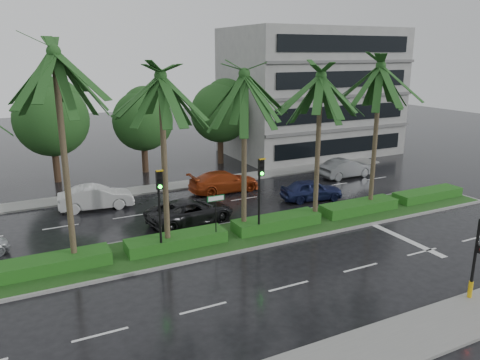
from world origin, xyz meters
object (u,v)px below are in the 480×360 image
signal_near (479,244)px  car_white (96,197)px  street_sign (216,207)px  car_red (224,182)px  signal_median_left (160,200)px  car_blue (311,190)px  car_grey (346,168)px  car_darkgrey (190,211)px

signal_near → car_white: 22.13m
street_sign → car_red: size_ratio=0.50×
car_red → signal_median_left: bearing=139.2°
car_red → car_blue: (4.50, -4.49, -0.04)m
street_sign → car_grey: (14.98, 7.93, -1.36)m
signal_median_left → car_white: (-1.50, 9.14, -2.23)m
car_darkgrey → car_blue: car_darkgrey is taller
signal_near → street_sign: (-7.00, 9.87, -0.38)m
car_grey → signal_median_left: bearing=112.2°
signal_near → car_grey: signal_near is taller
street_sign → car_white: 10.11m
signal_near → street_sign: 12.11m
street_sign → signal_near: bearing=-54.7°
signal_near → signal_median_left: bearing=135.9°
car_darkgrey → signal_near: bearing=-160.7°
car_darkgrey → car_grey: size_ratio=1.14×
car_red → car_grey: (10.48, -0.79, 0.01)m
signal_near → street_sign: size_ratio=1.68×
car_grey → car_red: bearing=83.6°
car_blue → signal_median_left: bearing=120.9°
street_sign → car_white: bearing=116.7°
signal_near → car_white: signal_near is taller
car_white → car_blue: bearing=-103.8°
signal_median_left → car_darkgrey: size_ratio=0.83×
signal_near → signal_median_left: (-10.00, 9.69, 0.49)m
car_blue → car_red: bearing=55.8°
car_white → car_blue: (13.50, -4.73, -0.05)m
signal_median_left → car_darkgrey: signal_median_left is taller
car_darkgrey → car_grey: car_grey is taller
signal_median_left → street_sign: (3.00, 0.18, -0.87)m
car_darkgrey → car_red: car_red is taller
car_grey → street_sign: bearing=115.8°
car_red → car_grey: size_ratio=1.13×
signal_median_left → car_darkgrey: bearing=52.7°
car_red → street_sign: bearing=152.1°
signal_near → car_red: size_ratio=0.84×
street_sign → car_red: bearing=62.7°
car_darkgrey → car_grey: (14.98, 4.18, 0.03)m
car_blue → car_grey: 7.04m
signal_near → signal_median_left: size_ratio=1.00×
signal_median_left → car_blue: 12.99m
car_darkgrey → signal_median_left: bearing=134.8°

